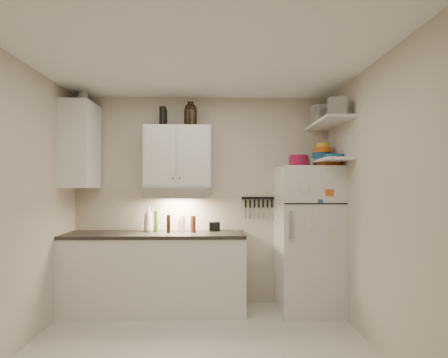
{
  "coord_description": "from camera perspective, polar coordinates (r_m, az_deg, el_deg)",
  "views": [
    {
      "loc": [
        0.14,
        -3.23,
        1.47
      ],
      "look_at": [
        0.25,
        0.9,
        1.55
      ],
      "focal_mm": 30.0,
      "sensor_mm": 36.0,
      "label": 1
    }
  ],
  "objects": [
    {
      "name": "range_hood",
      "position": [
        4.53,
        -7.11,
        -2.11
      ],
      "size": [
        0.76,
        0.46,
        0.12
      ],
      "primitive_type": "cube",
      "color": "silver",
      "rests_on": "back_wall"
    },
    {
      "name": "soap_bottle",
      "position": [
        4.63,
        -11.4,
        -5.8
      ],
      "size": [
        0.14,
        0.15,
        0.34
      ],
      "primitive_type": "imported",
      "rotation": [
        0.0,
        0.0,
        0.11
      ],
      "color": "white",
      "rests_on": "countertop"
    },
    {
      "name": "upper_cabinet",
      "position": [
        4.6,
        -7.02,
        3.32
      ],
      "size": [
        0.8,
        0.33,
        0.75
      ],
      "primitive_type": "cube",
      "color": "white",
      "rests_on": "back_wall"
    },
    {
      "name": "bowl_yellow",
      "position": [
        4.67,
        14.83,
        4.97
      ],
      "size": [
        0.16,
        0.16,
        0.05
      ],
      "primitive_type": "cylinder",
      "color": "gold",
      "rests_on": "bowl_orange"
    },
    {
      "name": "countertop",
      "position": [
        4.52,
        -10.4,
        -8.33
      ],
      "size": [
        2.1,
        0.62,
        0.04
      ],
      "primitive_type": "cube",
      "color": "#2A2724",
      "rests_on": "base_cabinet"
    },
    {
      "name": "stock_pot",
      "position": [
        4.77,
        14.82,
        9.27
      ],
      "size": [
        0.34,
        0.34,
        0.22
      ],
      "primitive_type": "cylinder",
      "rotation": [
        0.0,
        0.0,
        0.11
      ],
      "color": "silver",
      "rests_on": "shelf_hi"
    },
    {
      "name": "tin_b",
      "position": [
        4.18,
        16.78,
        10.47
      ],
      "size": [
        0.21,
        0.21,
        0.18
      ],
      "primitive_type": "cube",
      "rotation": [
        0.0,
        0.0,
        -0.18
      ],
      "color": "#AAAAAD",
      "rests_on": "shelf_hi"
    },
    {
      "name": "side_cabinet",
      "position": [
        4.73,
        -21.05,
        4.79
      ],
      "size": [
        0.33,
        0.55,
        1.0
      ],
      "primitive_type": "cube",
      "color": "white",
      "rests_on": "left_wall"
    },
    {
      "name": "bowl_orange",
      "position": [
        4.66,
        14.83,
        4.29
      ],
      "size": [
        0.2,
        0.2,
        0.06
      ],
      "primitive_type": "cylinder",
      "color": "#D15B13",
      "rests_on": "bowl_teal"
    },
    {
      "name": "bowl_teal",
      "position": [
        4.69,
        14.7,
        3.27
      ],
      "size": [
        0.25,
        0.25,
        0.1
      ],
      "primitive_type": "cylinder",
      "color": "#175481",
      "rests_on": "shelf_lo"
    },
    {
      "name": "dutch_oven",
      "position": [
        4.46,
        11.3,
        2.72
      ],
      "size": [
        0.29,
        0.29,
        0.13
      ],
      "primitive_type": "cylinder",
      "rotation": [
        0.0,
        0.0,
        0.33
      ],
      "color": "maroon",
      "rests_on": "fridge"
    },
    {
      "name": "clear_bottle",
      "position": [
        4.56,
        -6.39,
        -6.75
      ],
      "size": [
        0.08,
        0.08,
        0.2
      ],
      "primitive_type": "cylinder",
      "rotation": [
        0.0,
        0.0,
        -0.14
      ],
      "color": "silver",
      "rests_on": "countertop"
    },
    {
      "name": "thermos_a",
      "position": [
        4.69,
        -9.1,
        9.15
      ],
      "size": [
        0.07,
        0.07,
        0.21
      ],
      "primitive_type": "cylinder",
      "rotation": [
        0.0,
        0.0,
        0.02
      ],
      "color": "black",
      "rests_on": "upper_cabinet"
    },
    {
      "name": "base_cabinet",
      "position": [
        4.6,
        -10.42,
        -14.02
      ],
      "size": [
        2.1,
        0.6,
        0.88
      ],
      "primitive_type": "cube",
      "color": "white",
      "rests_on": "floor"
    },
    {
      "name": "growler_b",
      "position": [
        4.62,
        -4.88,
        9.73
      ],
      "size": [
        0.12,
        0.12,
        0.28
      ],
      "primitive_type": null,
      "rotation": [
        0.0,
        0.0,
        0.02
      ],
      "color": "black",
      "rests_on": "upper_cabinet"
    },
    {
      "name": "oil_bottle",
      "position": [
        4.62,
        -10.31,
        -6.36
      ],
      "size": [
        0.05,
        0.05,
        0.25
      ],
      "primitive_type": "cylinder",
      "rotation": [
        0.0,
        0.0,
        0.0
      ],
      "color": "#336118",
      "rests_on": "countertop"
    },
    {
      "name": "fridge",
      "position": [
        4.57,
        12.69,
        -8.87
      ],
      "size": [
        0.7,
        0.68,
        1.7
      ],
      "primitive_type": "cube",
      "color": "white",
      "rests_on": "floor"
    },
    {
      "name": "caddy",
      "position": [
        4.62,
        -1.48,
        -7.26
      ],
      "size": [
        0.14,
        0.11,
        0.11
      ],
      "primitive_type": "cube",
      "rotation": [
        0.0,
        0.0,
        0.11
      ],
      "color": "black",
      "rests_on": "countertop"
    },
    {
      "name": "growler_a",
      "position": [
        4.64,
        -5.37,
        9.71
      ],
      "size": [
        0.16,
        0.16,
        0.28
      ],
      "primitive_type": null,
      "rotation": [
        0.0,
        0.0,
        0.43
      ],
      "color": "black",
      "rests_on": "upper_cabinet"
    },
    {
      "name": "back_wall",
      "position": [
        4.75,
        -3.22,
        -3.16
      ],
      "size": [
        3.2,
        0.02,
        2.6
      ],
      "primitive_type": "cube",
      "color": "beige",
      "rests_on": "ground"
    },
    {
      "name": "spice_jar",
      "position": [
        4.54,
        13.13,
        2.44
      ],
      "size": [
        0.07,
        0.07,
        0.1
      ],
      "primitive_type": "cylinder",
      "rotation": [
        0.0,
        0.0,
        0.28
      ],
      "color": "silver",
      "rests_on": "fridge"
    },
    {
      "name": "left_wall",
      "position": [
        3.68,
        -29.98,
        -3.61
      ],
      "size": [
        0.02,
        3.0,
        2.6
      ],
      "primitive_type": "cube",
      "color": "beige",
      "rests_on": "ground"
    },
    {
      "name": "vinegar_bottle",
      "position": [
        4.49,
        -8.45,
        -6.76
      ],
      "size": [
        0.05,
        0.05,
        0.21
      ],
      "primitive_type": "cylinder",
      "rotation": [
        0.0,
        0.0,
        0.11
      ],
      "color": "black",
      "rests_on": "countertop"
    },
    {
      "name": "thermos_b",
      "position": [
        4.66,
        -9.33,
        9.4
      ],
      "size": [
        0.09,
        0.09,
        0.24
      ],
      "primitive_type": "cylinder",
      "rotation": [
        0.0,
        0.0,
        0.15
      ],
      "color": "black",
      "rests_on": "upper_cabinet"
    },
    {
      "name": "knife_strip",
      "position": [
        4.75,
        5.25,
        -2.91
      ],
      "size": [
        0.42,
        0.02,
        0.03
      ],
      "primitive_type": "cube",
      "color": "black",
      "rests_on": "back_wall"
    },
    {
      "name": "book_stack",
      "position": [
        4.49,
        15.57,
        2.41
      ],
      "size": [
        0.22,
        0.27,
        0.08
      ],
      "primitive_type": "cube",
      "rotation": [
        0.0,
        0.0,
        0.08
      ],
      "color": "#D95E1B",
      "rests_on": "fridge"
    },
    {
      "name": "side_jar",
      "position": [
        4.88,
        -20.74,
        11.49
      ],
      "size": [
        0.13,
        0.13,
        0.16
      ],
      "primitive_type": "cylinder",
      "rotation": [
        0.0,
        0.0,
        -0.06
      ],
      "color": "silver",
      "rests_on": "side_cabinet"
    },
    {
      "name": "ceiling",
      "position": [
        3.43,
        -3.97,
        18.3
      ],
      "size": [
        3.2,
        3.0,
        0.02
      ],
      "primitive_type": "cube",
      "color": "white",
      "rests_on": "ground"
    },
    {
      "name": "pepper_mill",
      "position": [
        4.49,
        -4.73,
        -6.87
      ],
      "size": [
        0.07,
        0.07,
        0.2
      ],
      "primitive_type": "cylinder",
      "rotation": [
        0.0,
        0.0,
        0.1
      ],
      "color": "#58261A",
      "rests_on": "countertop"
    },
    {
      "name": "tin_a",
      "position": [
        4.5,
        14.94,
        9.62
      ],
      "size": [
        0.18,
        0.16,
        0.18
      ],
      "primitive_type": "cube",
      "rotation": [
        0.0,
        0.0,
        -0.0
      ],
      "color": "#AAAAAD",
      "rests_on": "shelf_hi"
    },
    {
      "name": "shelf_hi",
      "position": [
        4.52,
        15.53,
        8.24
      ],
      "size": [
        0.3,
        0.95,
        0.03
      ],
      "primitive_type": "cube",
      "color": "white",
      "rests_on": "right_wall"
    },
    {
      "name": "plates",
      "position": [
        4.46,
        16.36,
        3.25
      ],
      "size": [
        0.25,
        0.25,
        0.06
      ],
      "primitive_type": "cylinder",
      "rotation": [
        0.0,
        0.0,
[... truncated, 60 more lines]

